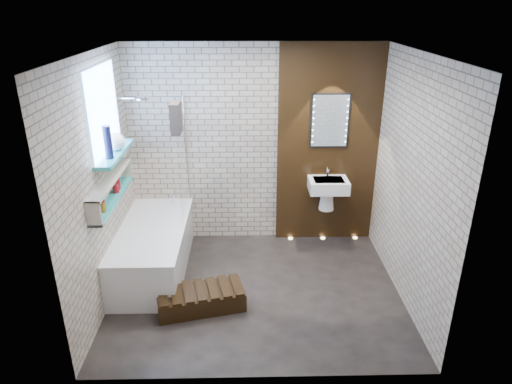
{
  "coord_description": "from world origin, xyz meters",
  "views": [
    {
      "loc": [
        -0.1,
        -4.35,
        3.05
      ],
      "look_at": [
        0.0,
        0.15,
        1.15
      ],
      "focal_mm": 32.03,
      "sensor_mm": 36.0,
      "label": 1
    }
  ],
  "objects_px": {
    "bath_screen": "(183,159)",
    "walnut_step": "(201,299)",
    "bathtub": "(154,249)",
    "led_mirror": "(330,121)",
    "washbasin": "(328,189)"
  },
  "relations": [
    {
      "from": "bath_screen",
      "to": "walnut_step",
      "type": "xyz_separation_m",
      "value": [
        0.27,
        -1.19,
        -1.18
      ]
    },
    {
      "from": "walnut_step",
      "to": "bath_screen",
      "type": "bearing_deg",
      "value": 102.78
    },
    {
      "from": "bathtub",
      "to": "led_mirror",
      "type": "distance_m",
      "value": 2.68
    },
    {
      "from": "bathtub",
      "to": "bath_screen",
      "type": "height_order",
      "value": "bath_screen"
    },
    {
      "from": "bath_screen",
      "to": "led_mirror",
      "type": "height_order",
      "value": "led_mirror"
    },
    {
      "from": "bathtub",
      "to": "led_mirror",
      "type": "height_order",
      "value": "led_mirror"
    },
    {
      "from": "walnut_step",
      "to": "washbasin",
      "type": "bearing_deg",
      "value": 41.56
    },
    {
      "from": "bath_screen",
      "to": "led_mirror",
      "type": "bearing_deg",
      "value": 10.66
    },
    {
      "from": "led_mirror",
      "to": "walnut_step",
      "type": "relative_size",
      "value": 0.77
    },
    {
      "from": "washbasin",
      "to": "led_mirror",
      "type": "relative_size",
      "value": 0.83
    },
    {
      "from": "bath_screen",
      "to": "washbasin",
      "type": "relative_size",
      "value": 2.41
    },
    {
      "from": "bathtub",
      "to": "bath_screen",
      "type": "xyz_separation_m",
      "value": [
        0.35,
        0.44,
        0.99
      ]
    },
    {
      "from": "bathtub",
      "to": "bath_screen",
      "type": "bearing_deg",
      "value": 51.1
    },
    {
      "from": "led_mirror",
      "to": "walnut_step",
      "type": "xyz_separation_m",
      "value": [
        -1.55,
        -1.53,
        -1.55
      ]
    },
    {
      "from": "led_mirror",
      "to": "walnut_step",
      "type": "height_order",
      "value": "led_mirror"
    }
  ]
}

